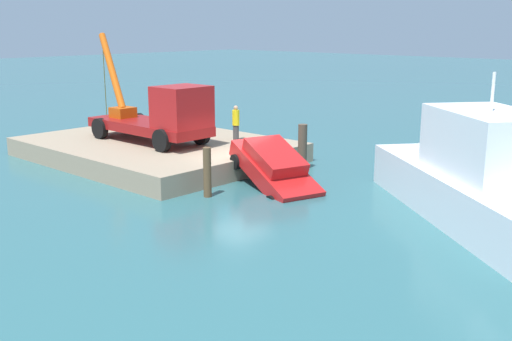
{
  "coord_description": "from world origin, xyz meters",
  "views": [
    {
      "loc": [
        17.52,
        -17.84,
        6.23
      ],
      "look_at": [
        1.36,
        -0.27,
        0.52
      ],
      "focal_mm": 42.59,
      "sensor_mm": 36.0,
      "label": 1
    }
  ],
  "objects_px": {
    "crane_truck": "(160,115)",
    "salvaged_car": "(275,168)",
    "moored_yacht": "(456,185)",
    "dock_worker": "(236,123)"
  },
  "relations": [
    {
      "from": "crane_truck",
      "to": "salvaged_car",
      "type": "bearing_deg",
      "value": 1.08
    },
    {
      "from": "moored_yacht",
      "to": "crane_truck",
      "type": "bearing_deg",
      "value": -169.79
    },
    {
      "from": "crane_truck",
      "to": "dock_worker",
      "type": "height_order",
      "value": "crane_truck"
    },
    {
      "from": "salvaged_car",
      "to": "moored_yacht",
      "type": "distance_m",
      "value": 6.82
    },
    {
      "from": "dock_worker",
      "to": "moored_yacht",
      "type": "height_order",
      "value": "moored_yacht"
    },
    {
      "from": "dock_worker",
      "to": "salvaged_car",
      "type": "height_order",
      "value": "dock_worker"
    },
    {
      "from": "salvaged_car",
      "to": "moored_yacht",
      "type": "height_order",
      "value": "moored_yacht"
    },
    {
      "from": "salvaged_car",
      "to": "moored_yacht",
      "type": "relative_size",
      "value": 0.4
    },
    {
      "from": "dock_worker",
      "to": "crane_truck",
      "type": "bearing_deg",
      "value": -123.96
    },
    {
      "from": "salvaged_car",
      "to": "crane_truck",
      "type": "bearing_deg",
      "value": -178.92
    }
  ]
}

